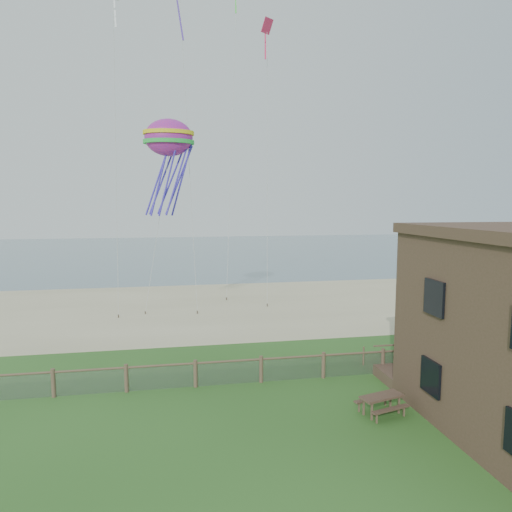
{
  "coord_description": "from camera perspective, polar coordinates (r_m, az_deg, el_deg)",
  "views": [
    {
      "loc": [
        -3.88,
        -13.86,
        8.2
      ],
      "look_at": [
        0.13,
        8.0,
        5.65
      ],
      "focal_mm": 32.0,
      "sensor_mm": 36.0,
      "label": 1
    }
  ],
  "objects": [
    {
      "name": "picnic_table",
      "position": [
        19.39,
        15.4,
        -17.53
      ],
      "size": [
        2.0,
        1.7,
        0.73
      ],
      "primitive_type": null,
      "rotation": [
        0.0,
        0.0,
        0.26
      ],
      "color": "brown",
      "rests_on": "ground"
    },
    {
      "name": "chainlink_fence",
      "position": [
        21.63,
        0.65,
        -14.15
      ],
      "size": [
        36.2,
        0.2,
        1.25
      ],
      "primitive_type": null,
      "color": "brown",
      "rests_on": "ground"
    },
    {
      "name": "ground",
      "position": [
        16.56,
        4.97,
        -23.14
      ],
      "size": [
        160.0,
        160.0,
        0.0
      ],
      "primitive_type": "plane",
      "color": "#28511B",
      "rests_on": "ground"
    },
    {
      "name": "octopus_kite",
      "position": [
        31.31,
        -10.79,
        11.12
      ],
      "size": [
        3.61,
        2.76,
        6.89
      ],
      "primitive_type": null,
      "rotation": [
        0.0,
        0.0,
        -0.12
      ],
      "color": "#FF2855"
    },
    {
      "name": "sand_beach",
      "position": [
        36.99,
        -4.13,
        -6.27
      ],
      "size": [
        72.0,
        20.0,
        0.02
      ],
      "primitive_type": "cube",
      "color": "tan",
      "rests_on": "ground"
    },
    {
      "name": "kite_white",
      "position": [
        31.94,
        -17.41,
        28.23
      ],
      "size": [
        1.71,
        1.92,
        2.37
      ],
      "primitive_type": null,
      "rotation": [
        0.44,
        0.0,
        0.49
      ],
      "color": "white"
    },
    {
      "name": "kite_purple",
      "position": [
        31.98,
        -9.5,
        28.48
      ],
      "size": [
        1.7,
        2.23,
        3.18
      ],
      "primitive_type": null,
      "rotation": [
        0.44,
        0.0,
        0.36
      ],
      "color": "#52309E"
    },
    {
      "name": "ocean",
      "position": [
        80.37,
        -7.57,
        0.64
      ],
      "size": [
        160.0,
        68.0,
        0.02
      ],
      "primitive_type": "cube",
      "color": "slate",
      "rests_on": "ground"
    },
    {
      "name": "kite_red",
      "position": [
        33.62,
        1.4,
        25.82
      ],
      "size": [
        1.71,
        1.84,
        2.31
      ],
      "primitive_type": null,
      "rotation": [
        0.44,
        0.0,
        0.64
      ],
      "color": "#DE2757"
    }
  ]
}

